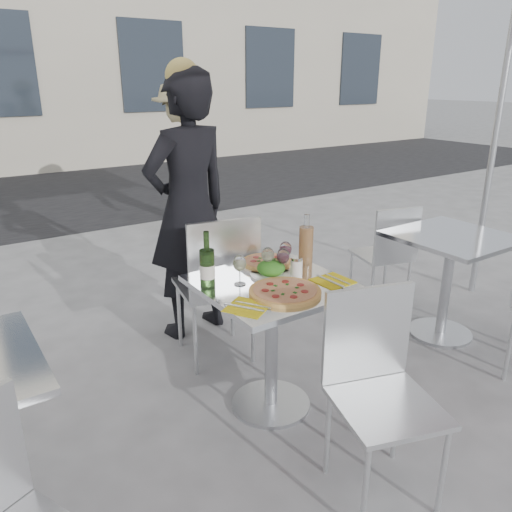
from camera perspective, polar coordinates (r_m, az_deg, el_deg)
ground at (r=2.94m, az=1.70°, el=-16.65°), size 80.00×80.00×0.00m
street_asphalt at (r=8.71m, az=-24.10°, el=6.31°), size 24.00×5.00×0.00m
main_table at (r=2.66m, az=1.81°, el=-7.22°), size 0.72×0.72×0.75m
side_table_right at (r=3.68m, az=21.21°, el=-0.87°), size 0.72×0.72×0.75m
chair_far at (r=3.08m, az=-4.26°, el=-2.58°), size 0.52×0.53×0.98m
chair_near at (r=2.25m, az=13.68°, el=-13.24°), size 0.52×0.53×0.91m
side_chair_rfar at (r=3.99m, az=14.85°, el=0.80°), size 0.47×0.48×0.84m
woman_diner at (r=3.43m, az=-7.72°, el=5.37°), size 0.72×0.54×1.82m
pedestrian_b at (r=6.22m, az=-8.41°, el=11.30°), size 1.06×1.29×1.74m
pizza_near at (r=2.44m, az=3.33°, el=-4.05°), size 0.36×0.36×0.02m
pizza_far at (r=2.79m, az=1.26°, el=-0.82°), size 0.32×0.32×0.03m
salad_plate at (r=2.64m, az=1.73°, el=-1.56°), size 0.22×0.22×0.09m
wine_bottle at (r=2.47m, az=-5.59°, el=-1.22°), size 0.07×0.07×0.29m
carafe at (r=2.79m, az=5.73°, el=1.30°), size 0.08×0.08×0.29m
sugar_shaker at (r=2.64m, az=4.64°, el=-1.25°), size 0.06×0.06×0.11m
wineglass_white_a at (r=2.51m, az=-1.89°, el=-0.96°), size 0.07×0.07×0.16m
wineglass_white_b at (r=2.63m, az=1.35°, el=0.02°), size 0.07×0.07×0.16m
wineglass_red_a at (r=2.61m, az=3.10°, el=-0.13°), size 0.07×0.07×0.16m
wineglass_red_b at (r=2.72m, az=3.39°, el=0.70°), size 0.07×0.07×0.16m
napkin_left at (r=2.30m, az=-1.00°, el=-5.84°), size 0.25×0.25×0.01m
napkin_right at (r=2.62m, az=8.76°, el=-2.80°), size 0.19×0.20×0.01m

